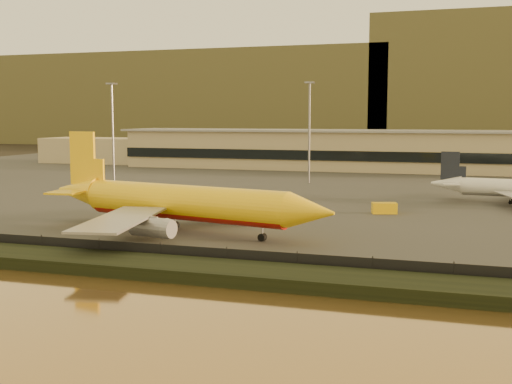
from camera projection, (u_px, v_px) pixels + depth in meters
ground at (247, 246)px, 83.90m from camera, size 900.00×900.00×0.00m
embankment at (196, 271)px, 67.72m from camera, size 320.00×7.00×1.40m
tarmac at (357, 179)px, 173.84m from camera, size 320.00×220.00×0.20m
perimeter_fence at (210, 257)px, 71.44m from camera, size 300.00×0.05×2.20m
terminal_building at (327, 150)px, 206.41m from camera, size 202.00×25.00×12.60m
apron_light_masts at (410, 122)px, 148.59m from camera, size 152.20×12.20×25.40m
distant_hills at (384, 94)px, 408.41m from camera, size 470.00×160.00×70.00m
dhl_cargo_jet at (180, 203)px, 92.52m from camera, size 47.87×46.14×14.38m
gse_vehicle_yellow at (384, 208)px, 111.00m from camera, size 4.59×3.02×1.90m
gse_vehicle_white at (219, 205)px, 116.63m from camera, size 3.85×2.57×1.59m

